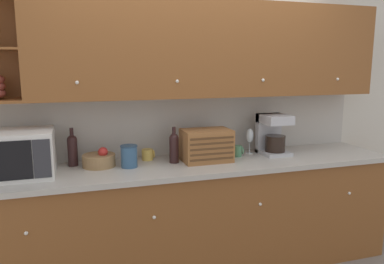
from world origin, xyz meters
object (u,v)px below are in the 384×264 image
at_px(storage_canister, 129,156).
at_px(bread_box, 206,145).
at_px(second_wine_bottle, 72,149).
at_px(wine_glass, 250,137).
at_px(fruit_basket, 99,160).
at_px(mug, 238,151).
at_px(mug_blue_second, 148,155).
at_px(wine_bottle, 174,147).
at_px(microwave, 17,154).
at_px(coffee_maker, 273,134).

xyz_separation_m(storage_canister, bread_box, (0.63, -0.00, 0.04)).
height_order(second_wine_bottle, wine_glass, second_wine_bottle).
distance_m(fruit_basket, mug, 1.17).
bearing_deg(fruit_basket, bread_box, -6.20).
xyz_separation_m(mug_blue_second, wine_bottle, (0.19, -0.15, 0.09)).
distance_m(wine_bottle, wine_glass, 0.74).
distance_m(microwave, bread_box, 1.42).
relative_size(mug_blue_second, mug, 1.11).
height_order(fruit_basket, wine_glass, wine_glass).
bearing_deg(mug, storage_canister, -176.16).
height_order(mug_blue_second, coffee_maker, coffee_maker).
bearing_deg(second_wine_bottle, wine_glass, -1.33).
distance_m(microwave, coffee_maker, 2.07).
bearing_deg(mug, wine_bottle, -176.48).
height_order(mug_blue_second, wine_glass, wine_glass).
bearing_deg(storage_canister, second_wine_bottle, 156.95).
bearing_deg(mug_blue_second, microwave, -168.95).
xyz_separation_m(microwave, second_wine_bottle, (0.37, 0.19, -0.03)).
bearing_deg(mug, mug_blue_second, 171.38).
distance_m(microwave, mug_blue_second, 0.99).
relative_size(fruit_basket, wine_bottle, 0.86).
xyz_separation_m(bread_box, coffee_maker, (0.65, 0.07, 0.05)).
bearing_deg(microwave, wine_glass, 4.56).
relative_size(second_wine_bottle, storage_canister, 1.75).
height_order(wine_bottle, bread_box, wine_bottle).
relative_size(second_wine_bottle, mug, 3.16).
bearing_deg(wine_glass, bread_box, -162.80).
xyz_separation_m(bread_box, mug, (0.31, 0.07, -0.08)).
distance_m(microwave, wine_glass, 1.89).
bearing_deg(bread_box, storage_canister, 179.76).
height_order(bread_box, mug, bread_box).
height_order(microwave, mug_blue_second, microwave).
bearing_deg(mug_blue_second, second_wine_bottle, -179.67).
height_order(mug_blue_second, bread_box, bread_box).
distance_m(fruit_basket, storage_canister, 0.24).
distance_m(storage_canister, wine_bottle, 0.37).
distance_m(wine_bottle, bread_box, 0.27).
xyz_separation_m(storage_canister, coffee_maker, (1.29, 0.07, 0.09)).
xyz_separation_m(second_wine_bottle, wine_glass, (1.51, -0.04, 0.02)).
xyz_separation_m(fruit_basket, wine_bottle, (0.59, -0.06, 0.08)).
height_order(second_wine_bottle, coffee_maker, coffee_maker).
bearing_deg(mug_blue_second, mug, -8.62).
bearing_deg(wine_glass, mug_blue_second, 177.59).
bearing_deg(microwave, mug_blue_second, 11.05).
bearing_deg(wine_glass, microwave, -175.44).
distance_m(microwave, wine_bottle, 1.16).
height_order(second_wine_bottle, mug, second_wine_bottle).
relative_size(microwave, coffee_maker, 1.42).
relative_size(mug_blue_second, wine_glass, 0.47).
xyz_separation_m(wine_bottle, wine_glass, (0.73, 0.11, 0.02)).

